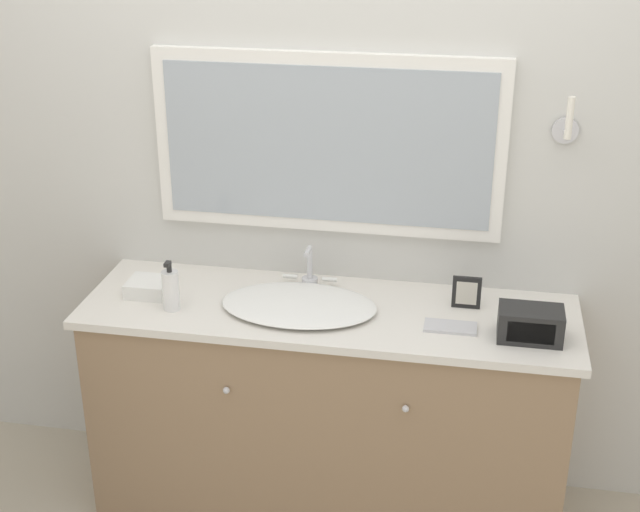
{
  "coord_description": "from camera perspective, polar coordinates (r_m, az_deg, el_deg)",
  "views": [
    {
      "loc": [
        0.48,
        -2.47,
        2.31
      ],
      "look_at": [
        -0.03,
        0.31,
        1.06
      ],
      "focal_mm": 50.0,
      "sensor_mm": 36.0,
      "label": 1
    }
  ],
  "objects": [
    {
      "name": "wall_back",
      "position": [
        3.28,
        1.47,
        5.59
      ],
      "size": [
        8.0,
        0.18,
        2.55
      ],
      "color": "silver",
      "rests_on": "ground_plane"
    },
    {
      "name": "vanity_counter",
      "position": [
        3.38,
        0.51,
        -9.8
      ],
      "size": [
        1.76,
        0.55,
        0.86
      ],
      "color": "#937556",
      "rests_on": "ground_plane"
    },
    {
      "name": "metal_tray",
      "position": [
        3.06,
        8.34,
        -4.51
      ],
      "size": [
        0.18,
        0.09,
        0.01
      ],
      "color": "silver",
      "rests_on": "vanity_counter"
    },
    {
      "name": "sink_basin",
      "position": [
        3.16,
        -1.34,
        -3.07
      ],
      "size": [
        0.55,
        0.41,
        0.16
      ],
      "color": "white",
      "rests_on": "vanity_counter"
    },
    {
      "name": "appliance_box",
      "position": [
        3.03,
        13.32,
        -4.26
      ],
      "size": [
        0.21,
        0.13,
        0.11
      ],
      "color": "black",
      "rests_on": "vanity_counter"
    },
    {
      "name": "hand_towel_near_sink",
      "position": [
        3.32,
        -10.9,
        -1.96
      ],
      "size": [
        0.15,
        0.14,
        0.05
      ],
      "color": "white",
      "rests_on": "vanity_counter"
    },
    {
      "name": "picture_frame",
      "position": [
        3.19,
        9.36,
        -2.32
      ],
      "size": [
        0.1,
        0.01,
        0.12
      ],
      "color": "black",
      "rests_on": "vanity_counter"
    },
    {
      "name": "soap_bottle",
      "position": [
        3.17,
        -9.53,
        -2.13
      ],
      "size": [
        0.06,
        0.06,
        0.19
      ],
      "color": "white",
      "rests_on": "vanity_counter"
    }
  ]
}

